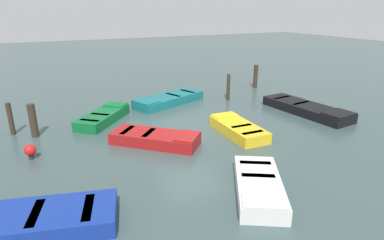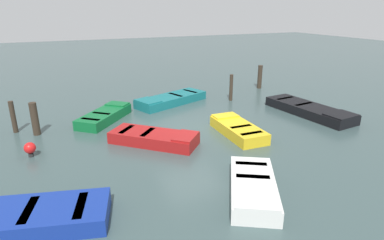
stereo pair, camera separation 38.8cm
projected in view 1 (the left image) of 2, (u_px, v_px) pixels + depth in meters
ground_plane at (192, 128)px, 12.70m from camera, size 80.00×80.00×0.00m
rowboat_white at (259, 186)px, 8.18m from camera, size 2.31×2.86×0.46m
rowboat_teal at (169, 100)px, 15.87m from camera, size 3.90×2.49×0.46m
rowboat_green at (103, 117)px, 13.39m from camera, size 2.63×2.80×0.46m
rowboat_red at (156, 138)px, 11.18m from camera, size 2.98×2.90×0.46m
rowboat_black at (307, 109)px, 14.45m from camera, size 1.73×4.24×0.46m
rowboat_blue at (20, 222)px, 6.82m from camera, size 4.12×2.30×0.46m
rowboat_yellow at (238, 128)px, 12.08m from camera, size 1.17×2.66×0.46m
mooring_piling_far_right at (256, 76)px, 18.96m from camera, size 0.25×0.25×1.34m
mooring_piling_mid_left at (11, 119)px, 11.90m from camera, size 0.18×0.18×1.23m
mooring_piling_far_left at (33, 121)px, 11.70m from camera, size 0.26×0.26×1.24m
mooring_piling_near_left at (228, 87)px, 16.37m from camera, size 0.17×0.17×1.34m
marker_buoy at (30, 151)px, 10.05m from camera, size 0.36×0.36×0.48m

